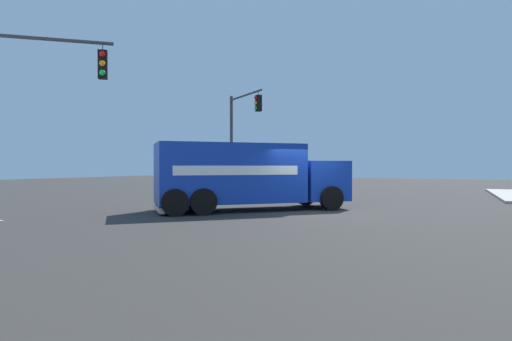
{
  "coord_description": "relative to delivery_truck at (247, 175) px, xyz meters",
  "views": [
    {
      "loc": [
        -5.01,
        15.83,
        1.81
      ],
      "look_at": [
        2.54,
        -0.37,
        1.64
      ],
      "focal_mm": 29.14,
      "sensor_mm": 36.0,
      "label": 1
    }
  ],
  "objects": [
    {
      "name": "ground_plane",
      "position": [
        -2.6,
        -0.38,
        -1.44
      ],
      "size": [
        100.0,
        100.0,
        0.0
      ],
      "primitive_type": "plane",
      "color": "#33302D"
    },
    {
      "name": "delivery_truck",
      "position": [
        0.0,
        0.0,
        0.0
      ],
      "size": [
        7.5,
        7.31,
        2.74
      ],
      "color": "#1438AD",
      "rests_on": "ground"
    },
    {
      "name": "traffic_light_primary",
      "position": [
        4.49,
        -8.04,
        2.79
      ],
      "size": [
        3.45,
        2.64,
        6.47
      ],
      "color": "#38383D",
      "rests_on": "ground"
    },
    {
      "name": "traffic_light_secondary",
      "position": [
        4.96,
        6.65,
        2.7
      ],
      "size": [
        3.44,
        2.97,
        6.08
      ],
      "color": "#38383D",
      "rests_on": "sidewalk_corner_far"
    }
  ]
}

